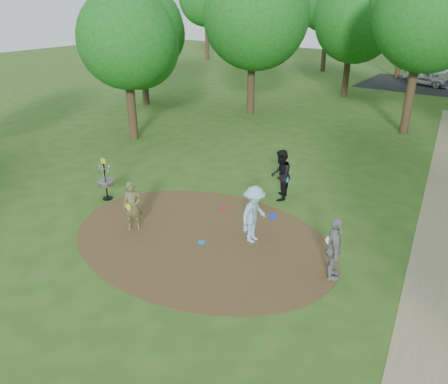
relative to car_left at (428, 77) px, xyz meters
The scene contains 12 objects.
ground 30.02m from the car_left, 89.86° to the right, with size 100.00×100.00×0.00m, color #2D5119.
dirt_clearing 30.02m from the car_left, 89.86° to the right, with size 8.40×8.40×0.02m, color #47301C.
footpath 28.78m from the car_left, 76.80° to the right, with size 2.00×40.00×0.01m, color #8C7A5B.
player_observer_with_disc 30.81m from the car_left, 93.72° to the right, with size 0.68×0.67×1.59m.
player_throwing_with_disc 29.24m from the car_left, 87.22° to the right, with size 1.12×1.14×1.75m.
player_walking_with_disc 26.17m from the car_left, 88.60° to the right, with size 0.96×1.08×1.84m.
player_waiting_with_disc 29.94m from the car_left, 82.23° to the right, with size 0.86×1.09×1.73m.
disc_ground_blue 30.21m from the car_left, 89.55° to the right, with size 0.22×0.22×0.02m, color #0B87C9.
disc_ground_red 27.98m from the car_left, 91.13° to the right, with size 0.22×0.22×0.02m, color red.
car_left is the anchor object (origin of this frame).
disc_golf_basket 30.04m from the car_left, 98.48° to the right, with size 0.63×0.63×1.54m.
tree_ring 20.93m from the car_left, 84.13° to the right, with size 37.28×45.73×9.26m.
Camera 1 is at (7.13, -8.93, 6.68)m, focal length 35.00 mm.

